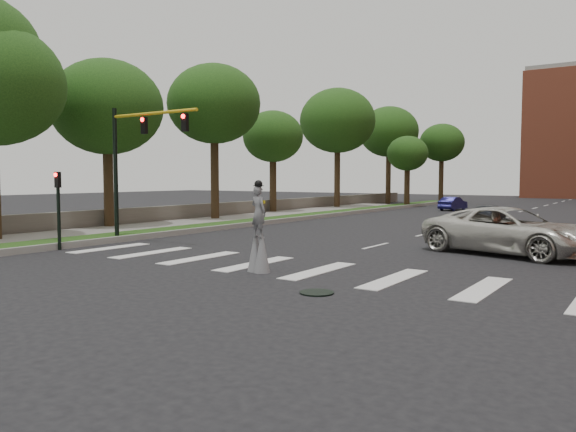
# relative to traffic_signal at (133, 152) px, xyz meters

# --- Properties ---
(ground_plane) EXTENTS (160.00, 160.00, 0.00)m
(ground_plane) POSITION_rel_traffic_signal_xyz_m (9.78, -3.00, -4.15)
(ground_plane) COLOR black
(ground_plane) RESTS_ON ground
(grass_median) EXTENTS (2.00, 60.00, 0.25)m
(grass_median) POSITION_rel_traffic_signal_xyz_m (-1.72, 17.00, -4.03)
(grass_median) COLOR #1C3D11
(grass_median) RESTS_ON ground
(median_curb) EXTENTS (0.20, 60.00, 0.28)m
(median_curb) POSITION_rel_traffic_signal_xyz_m (-0.67, 17.00, -4.01)
(median_curb) COLOR gray
(median_curb) RESTS_ON ground
(sidewalk_left) EXTENTS (4.00, 60.00, 0.18)m
(sidewalk_left) POSITION_rel_traffic_signal_xyz_m (-4.72, 7.00, -4.06)
(sidewalk_left) COLOR slate
(sidewalk_left) RESTS_ON ground
(stone_wall) EXTENTS (0.50, 56.00, 1.10)m
(stone_wall) POSITION_rel_traffic_signal_xyz_m (-7.22, 19.00, -3.60)
(stone_wall) COLOR #5D5850
(stone_wall) RESTS_ON ground
(manhole) EXTENTS (0.90, 0.90, 0.04)m
(manhole) POSITION_rel_traffic_signal_xyz_m (12.78, -5.00, -4.13)
(manhole) COLOR black
(manhole) RESTS_ON ground
(traffic_signal) EXTENTS (5.30, 0.23, 6.20)m
(traffic_signal) POSITION_rel_traffic_signal_xyz_m (0.00, 0.00, 0.00)
(traffic_signal) COLOR black
(traffic_signal) RESTS_ON ground
(secondary_signal) EXTENTS (0.25, 0.21, 3.23)m
(secondary_signal) POSITION_rel_traffic_signal_xyz_m (-0.52, -3.50, -2.20)
(secondary_signal) COLOR black
(secondary_signal) RESTS_ON ground
(stilt_performer) EXTENTS (0.83, 0.59, 2.92)m
(stilt_performer) POSITION_rel_traffic_signal_xyz_m (9.56, -3.21, -3.02)
(stilt_performer) COLOR #2F2012
(stilt_performer) RESTS_ON ground
(suv_crossing) EXTENTS (7.16, 4.66, 1.83)m
(suv_crossing) POSITION_rel_traffic_signal_xyz_m (15.23, 5.48, -3.23)
(suv_crossing) COLOR beige
(suv_crossing) RESTS_ON ground
(car_near) EXTENTS (1.91, 4.06, 1.34)m
(car_near) POSITION_rel_traffic_signal_xyz_m (11.06, 18.00, -3.48)
(car_near) COLOR black
(car_near) RESTS_ON ground
(car_mid) EXTENTS (1.64, 3.79, 1.21)m
(car_mid) POSITION_rel_traffic_signal_xyz_m (4.31, 32.94, -3.54)
(car_mid) COLOR navy
(car_mid) RESTS_ON ground
(tree_1) EXTENTS (6.37, 6.37, 9.70)m
(tree_1) POSITION_rel_traffic_signal_xyz_m (-6.45, 3.70, 2.81)
(tree_1) COLOR #2F2012
(tree_1) RESTS_ON ground
(tree_2) EXTENTS (6.33, 6.33, 10.64)m
(tree_2) POSITION_rel_traffic_signal_xyz_m (-5.42, 11.74, 3.76)
(tree_2) COLOR #2F2012
(tree_2) RESTS_ON ground
(tree_3) EXTENTS (4.93, 4.93, 8.40)m
(tree_3) POSITION_rel_traffic_signal_xyz_m (-6.52, 20.13, 2.10)
(tree_3) COLOR #2F2012
(tree_3) RESTS_ON ground
(tree_4) EXTENTS (7.16, 7.16, 11.36)m
(tree_4) POSITION_rel_traffic_signal_xyz_m (-5.78, 29.62, 4.14)
(tree_4) COLOR #2F2012
(tree_4) RESTS_ON ground
(tree_5) EXTENTS (6.64, 6.64, 10.89)m
(tree_5) POSITION_rel_traffic_signal_xyz_m (-5.83, 41.58, 3.88)
(tree_5) COLOR #2F2012
(tree_5) RESTS_ON ground
(tree_6) EXTENTS (4.11, 4.11, 7.12)m
(tree_6) POSITION_rel_traffic_signal_xyz_m (-1.47, 36.33, 1.15)
(tree_6) COLOR #2F2012
(tree_6) RESTS_ON ground
(tree_7) EXTENTS (5.27, 5.27, 9.32)m
(tree_7) POSITION_rel_traffic_signal_xyz_m (-2.06, 48.43, 2.86)
(tree_7) COLOR #2F2012
(tree_7) RESTS_ON ground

